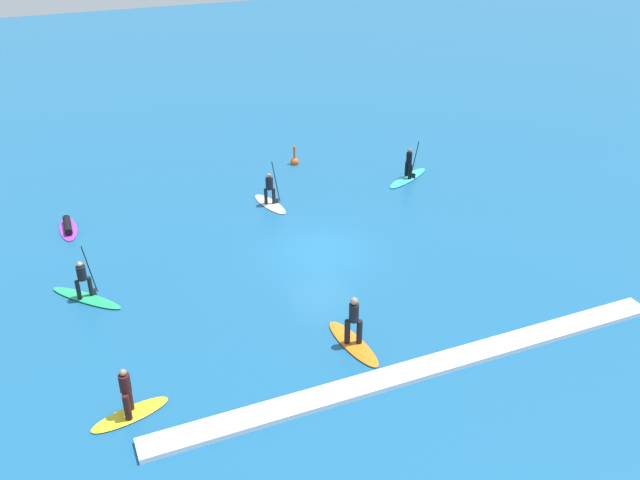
% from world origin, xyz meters
% --- Properties ---
extents(ground_plane, '(120.00, 120.00, 0.00)m').
position_xyz_m(ground_plane, '(0.00, 0.00, 0.00)').
color(ground_plane, '#195684').
rests_on(ground_plane, ground).
extents(surfer_on_orange_board, '(1.10, 2.99, 1.91)m').
position_xyz_m(surfer_on_orange_board, '(-1.51, -6.46, 0.47)').
color(surfer_on_orange_board, orange).
rests_on(surfer_on_orange_board, ground_plane).
extents(surfer_on_green_board, '(2.61, 2.85, 2.29)m').
position_xyz_m(surfer_on_green_board, '(-9.59, 0.01, 0.38)').
color(surfer_on_green_board, '#23B266').
rests_on(surfer_on_green_board, ground_plane).
extents(surfer_on_white_board, '(1.24, 2.68, 2.30)m').
position_xyz_m(surfer_on_white_board, '(-0.47, 5.05, 0.46)').
color(surfer_on_white_board, white).
rests_on(surfer_on_white_board, ground_plane).
extents(surfer_on_purple_board, '(0.80, 2.52, 0.41)m').
position_xyz_m(surfer_on_purple_board, '(-9.70, 6.18, 0.15)').
color(surfer_on_purple_board, purple).
rests_on(surfer_on_purple_board, ground_plane).
extents(surfer_on_yellow_board, '(2.52, 1.29, 1.74)m').
position_xyz_m(surfer_on_yellow_board, '(-9.10, -6.98, 0.48)').
color(surfer_on_yellow_board, yellow).
rests_on(surfer_on_yellow_board, ground_plane).
extents(surfer_on_teal_board, '(3.21, 2.22, 2.13)m').
position_xyz_m(surfer_on_teal_board, '(7.20, 5.19, 0.34)').
color(surfer_on_teal_board, '#33C6CC').
rests_on(surfer_on_teal_board, ground_plane).
extents(marker_buoy, '(0.46, 0.46, 1.15)m').
position_xyz_m(marker_buoy, '(2.47, 9.40, 0.17)').
color(marker_buoy, '#E55119').
rests_on(marker_buoy, ground_plane).
extents(wave_crest, '(18.38, 0.90, 0.18)m').
position_xyz_m(wave_crest, '(0.00, -8.60, 0.09)').
color(wave_crest, white).
rests_on(wave_crest, ground_plane).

